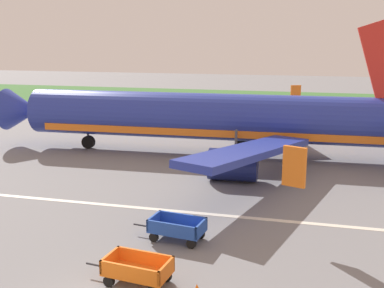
% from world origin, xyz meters
% --- Properties ---
extents(grass_strip, '(220.00, 28.00, 0.06)m').
position_xyz_m(grass_strip, '(0.00, 56.81, 0.03)').
color(grass_strip, '#3D7033').
rests_on(grass_strip, ground).
extents(apron_stripe, '(120.00, 0.36, 0.01)m').
position_xyz_m(apron_stripe, '(0.00, 9.85, 0.01)').
color(apron_stripe, silver).
rests_on(apron_stripe, ground).
extents(airplane, '(37.59, 30.29, 11.34)m').
position_xyz_m(airplane, '(0.05, 22.75, 3.05)').
color(airplane, '#28389E').
rests_on(airplane, ground).
extents(baggage_cart_fourth_in_row, '(3.61, 1.70, 1.07)m').
position_xyz_m(baggage_cart_fourth_in_row, '(0.65, 2.09, 0.60)').
color(baggage_cart_fourth_in_row, orange).
rests_on(baggage_cart_fourth_in_row, ground).
extents(baggage_cart_far_end, '(3.62, 1.74, 1.07)m').
position_xyz_m(baggage_cart_far_end, '(1.03, 6.29, 0.60)').
color(baggage_cart_far_end, '#234CB2').
rests_on(baggage_cart_far_end, ground).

